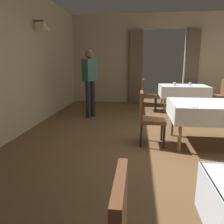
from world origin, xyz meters
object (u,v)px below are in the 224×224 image
dining_table_mid (217,108)px  glass_far_a (175,84)px  chair_far_left (147,93)px  person_waiter_by_doorway (90,78)px  plate_mid_a (192,106)px  glass_far_b (190,84)px  dining_table_far (183,89)px  chair_far_right (220,93)px  chair_mid_left (148,116)px

dining_table_mid → glass_far_a: size_ratio=16.52×
chair_far_left → person_waiter_by_doorway: person_waiter_by_doorway is taller
chair_far_left → plate_mid_a: size_ratio=4.99×
glass_far_b → plate_mid_a: bearing=-101.7°
chair_far_left → dining_table_far: bearing=6.3°
chair_far_right → plate_mid_a: (-1.55, -3.28, 0.24)m
dining_table_far → glass_far_a: bearing=-170.3°
dining_table_far → chair_far_left: size_ratio=1.48×
plate_mid_a → person_waiter_by_doorway: size_ratio=0.11×
dining_table_far → plate_mid_a: size_ratio=7.36×
dining_table_far → chair_far_right: chair_far_right is taller
dining_table_mid → dining_table_far: bearing=90.4°
chair_far_left → glass_far_b: size_ratio=8.80×
person_waiter_by_doorway → chair_far_left: bearing=35.0°
dining_table_mid → chair_far_right: 3.12m
dining_table_mid → chair_far_left: chair_far_left is taller
dining_table_mid → chair_far_right: chair_far_right is taller
chair_far_left → person_waiter_by_doorway: bearing=-145.0°
glass_far_b → dining_table_mid: bearing=-92.9°
chair_far_right → glass_far_a: (-1.34, -0.13, 0.28)m
dining_table_mid → plate_mid_a: size_ratio=8.38×
chair_mid_left → glass_far_a: 3.03m
chair_far_right → glass_far_a: 1.37m
chair_far_left → glass_far_b: bearing=0.9°
glass_far_a → person_waiter_by_doorway: bearing=-154.1°
dining_table_mid → glass_far_a: (-0.28, 2.80, 0.14)m
chair_far_left → glass_far_b: chair_far_left is taller
dining_table_far → person_waiter_by_doorway: bearing=-155.6°
glass_far_a → person_waiter_by_doorway: (-2.29, -1.12, 0.23)m
chair_mid_left → plate_mid_a: (0.67, -0.26, 0.24)m
glass_far_a → chair_mid_left: bearing=-107.0°
chair_far_left → glass_far_a: bearing=5.2°
glass_far_a → glass_far_b: bearing=-7.1°
dining_table_mid → chair_far_right: size_ratio=1.68×
glass_far_b → person_waiter_by_doorway: 2.93m
chair_mid_left → person_waiter_by_doorway: size_ratio=0.54×
chair_mid_left → chair_far_right: (2.22, 3.02, 0.00)m
dining_table_far → chair_far_right: 1.08m
chair_mid_left → glass_far_a: chair_mid_left is taller
dining_table_mid → chair_far_left: (-1.09, 2.73, -0.15)m
plate_mid_a → glass_far_b: bearing=78.3°
dining_table_mid → chair_mid_left: (-1.17, -0.09, -0.15)m
dining_table_far → glass_far_b: glass_far_b is taller
chair_mid_left → person_waiter_by_doorway: bearing=128.6°
dining_table_mid → plate_mid_a: bearing=-144.8°
glass_far_a → chair_far_left: bearing=-174.8°
plate_mid_a → glass_far_a: glass_far_a is taller
chair_mid_left → chair_far_left: 2.81m
chair_far_left → plate_mid_a: 3.14m
dining_table_mid → chair_mid_left: size_ratio=1.68×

